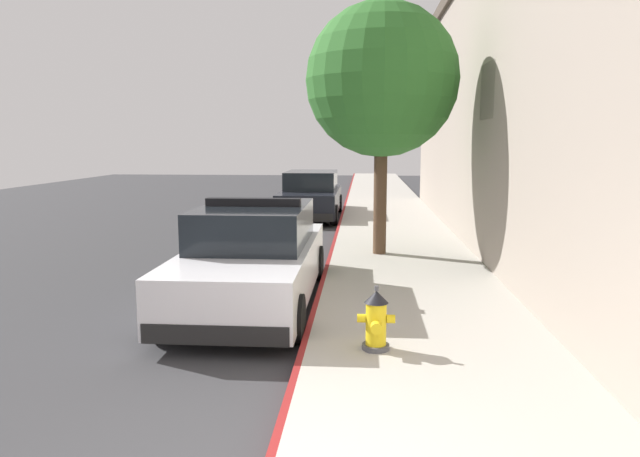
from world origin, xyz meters
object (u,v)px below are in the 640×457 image
fire_hydrant (376,320)px  street_tree (382,81)px  parked_car_silver_ahead (311,196)px  police_cruiser (254,258)px

fire_hydrant → street_tree: street_tree is taller
parked_car_silver_ahead → fire_hydrant: bearing=-81.5°
fire_hydrant → parked_car_silver_ahead: bearing=98.5°
police_cruiser → fire_hydrant: police_cruiser is taller
parked_car_silver_ahead → fire_hydrant: (1.92, -12.78, -0.24)m
fire_hydrant → street_tree: (0.20, 5.86, 3.30)m
parked_car_silver_ahead → street_tree: (2.11, -6.92, 3.06)m
fire_hydrant → street_tree: size_ratio=0.14×
fire_hydrant → street_tree: 6.73m
police_cruiser → fire_hydrant: bearing=-50.9°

